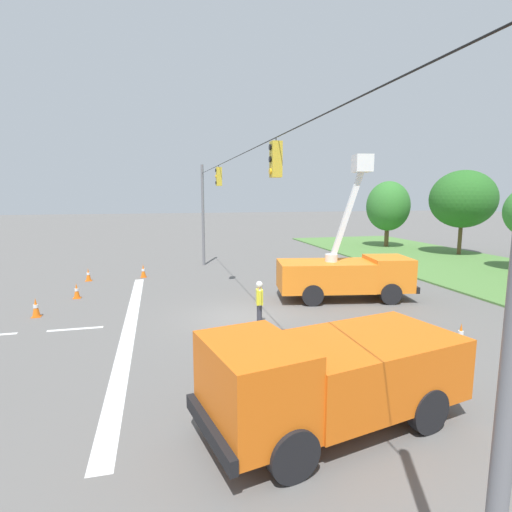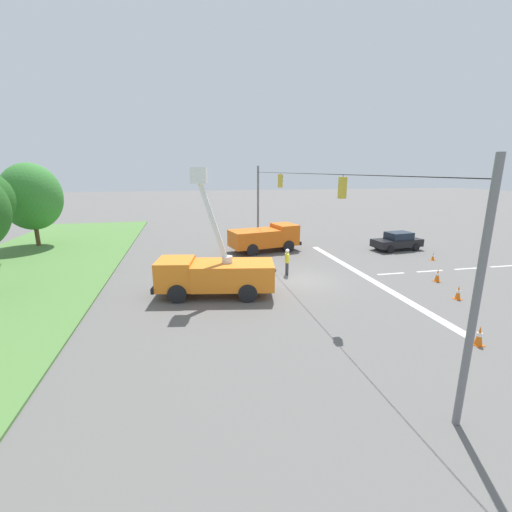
# 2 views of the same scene
# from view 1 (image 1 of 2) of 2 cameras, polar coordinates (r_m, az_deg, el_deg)

# --- Properties ---
(ground_plane) EXTENTS (200.00, 200.00, 0.00)m
(ground_plane) POSITION_cam_1_polar(r_m,az_deg,el_deg) (16.95, -2.42, -8.70)
(ground_plane) COLOR #605E5B
(lane_markings) EXTENTS (17.60, 15.25, 0.01)m
(lane_markings) POSITION_cam_1_polar(r_m,az_deg,el_deg) (16.86, -22.64, -9.46)
(lane_markings) COLOR silver
(lane_markings) RESTS_ON ground
(signal_gantry) EXTENTS (26.20, 0.33, 7.20)m
(signal_gantry) POSITION_cam_1_polar(r_m,az_deg,el_deg) (16.18, -2.52, 5.80)
(signal_gantry) COLOR slate
(signal_gantry) RESTS_ON ground
(tree_far_west) EXTENTS (4.17, 4.06, 6.39)m
(tree_far_west) POSITION_cam_1_polar(r_m,az_deg,el_deg) (40.73, 18.34, 6.77)
(tree_far_west) COLOR brown
(tree_far_west) RESTS_ON ground
(tree_west) EXTENTS (5.14, 5.34, 7.12)m
(tree_west) POSITION_cam_1_polar(r_m,az_deg,el_deg) (37.63, 27.46, 7.22)
(tree_west) COLOR brown
(tree_west) RESTS_ON ground
(utility_truck_bucket_lift) EXTENTS (3.45, 6.79, 6.94)m
(utility_truck_bucket_lift) POSITION_cam_1_polar(r_m,az_deg,el_deg) (19.92, 12.70, -2.25)
(utility_truck_bucket_lift) COLOR orange
(utility_truck_bucket_lift) RESTS_ON ground
(utility_truck_support_near) EXTENTS (3.67, 6.30, 2.23)m
(utility_truck_support_near) POSITION_cam_1_polar(r_m,az_deg,el_deg) (9.22, 10.65, -16.13)
(utility_truck_support_near) COLOR orange
(utility_truck_support_near) RESTS_ON ground
(road_worker) EXTENTS (0.65, 0.29, 1.77)m
(road_worker) POSITION_cam_1_polar(r_m,az_deg,el_deg) (15.62, 0.49, -6.39)
(road_worker) COLOR #383842
(road_worker) RESTS_ON ground
(traffic_cone_foreground_left) EXTENTS (0.36, 0.36, 0.76)m
(traffic_cone_foreground_left) POSITION_cam_1_polar(r_m,az_deg,el_deg) (21.71, -24.25, -4.56)
(traffic_cone_foreground_left) COLOR orange
(traffic_cone_foreground_left) RESTS_ON ground
(traffic_cone_mid_left) EXTENTS (0.36, 0.36, 0.73)m
(traffic_cone_mid_left) POSITION_cam_1_polar(r_m,az_deg,el_deg) (15.56, 27.21, -9.90)
(traffic_cone_mid_left) COLOR orange
(traffic_cone_mid_left) RESTS_ON ground
(traffic_cone_mid_right) EXTENTS (0.36, 0.36, 0.77)m
(traffic_cone_mid_right) POSITION_cam_1_polar(r_m,az_deg,el_deg) (25.77, -22.83, -2.46)
(traffic_cone_mid_right) COLOR orange
(traffic_cone_mid_right) RESTS_ON ground
(traffic_cone_near_bucket) EXTENTS (0.36, 0.36, 0.82)m
(traffic_cone_near_bucket) POSITION_cam_1_polar(r_m,az_deg,el_deg) (19.20, -28.94, -6.45)
(traffic_cone_near_bucket) COLOR orange
(traffic_cone_near_bucket) RESTS_ON ground
(traffic_cone_lane_edge_a) EXTENTS (0.36, 0.36, 0.83)m
(traffic_cone_lane_edge_a) POSITION_cam_1_polar(r_m,az_deg,el_deg) (25.75, -15.80, -2.05)
(traffic_cone_lane_edge_a) COLOR orange
(traffic_cone_lane_edge_a) RESTS_ON ground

